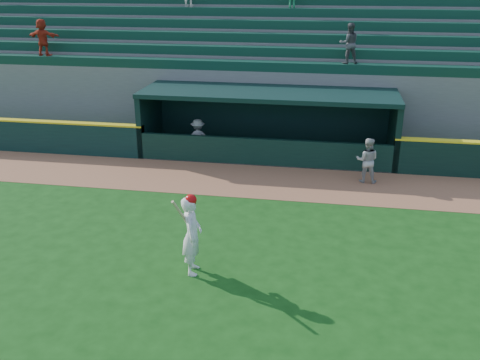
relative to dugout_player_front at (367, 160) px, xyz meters
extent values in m
plane|color=#134411|center=(-3.57, -5.46, -0.76)|extent=(120.00, 120.00, 0.00)
cube|color=#955D3B|center=(-3.57, -0.56, -0.75)|extent=(40.00, 3.00, 0.01)
imported|color=#ABABA5|center=(0.00, 0.00, 0.00)|extent=(0.78, 0.63, 1.51)
imported|color=#979792|center=(-6.13, 1.69, -0.04)|extent=(1.03, 0.76, 1.43)
cube|color=#62625D|center=(-3.57, 2.24, -0.74)|extent=(9.00, 2.60, 0.04)
cube|color=black|center=(-8.17, 2.24, 0.39)|extent=(0.20, 2.60, 2.30)
cube|color=black|center=(1.03, 2.24, 0.39)|extent=(0.20, 2.60, 2.30)
cube|color=black|center=(-3.57, 3.54, 0.39)|extent=(9.40, 0.20, 2.30)
cube|color=black|center=(-3.57, 2.24, 1.62)|extent=(9.40, 2.80, 0.16)
cube|color=black|center=(-3.57, 1.02, -0.26)|extent=(9.00, 0.16, 1.00)
cube|color=brown|center=(-3.57, 3.04, -0.51)|extent=(8.40, 0.45, 0.10)
cube|color=slate|center=(-3.57, 4.07, 0.70)|extent=(34.00, 0.85, 2.91)
cube|color=#0F3828|center=(-3.57, 3.95, 2.33)|extent=(34.00, 0.60, 0.36)
cube|color=slate|center=(-3.57, 4.92, 0.92)|extent=(34.00, 0.85, 3.36)
cube|color=#0F3828|center=(-3.57, 4.80, 2.78)|extent=(34.00, 0.60, 0.36)
cube|color=slate|center=(-3.57, 5.77, 1.15)|extent=(34.00, 0.85, 3.81)
cube|color=#0F3828|center=(-3.57, 5.65, 3.23)|extent=(34.00, 0.60, 0.36)
cube|color=slate|center=(-3.57, 6.62, 1.37)|extent=(34.00, 0.85, 4.26)
cube|color=#0F3828|center=(-3.57, 6.50, 3.68)|extent=(34.00, 0.60, 0.36)
cube|color=slate|center=(-3.57, 7.47, 1.60)|extent=(34.00, 0.85, 4.71)
cube|color=#0F3828|center=(-3.57, 7.35, 4.13)|extent=(34.00, 0.60, 0.36)
cube|color=slate|center=(-3.57, 8.32, 1.82)|extent=(34.00, 0.85, 5.16)
cube|color=#0F3828|center=(-3.57, 8.20, 4.58)|extent=(34.00, 0.60, 0.36)
cube|color=slate|center=(-3.57, 9.17, 2.05)|extent=(34.00, 0.85, 5.61)
cube|color=slate|center=(-3.57, 9.74, 2.05)|extent=(34.50, 0.30, 5.61)
imported|color=#B12E1B|center=(-13.22, 3.97, 3.26)|extent=(1.41, 0.55, 1.49)
imported|color=#484848|center=(-0.75, 3.97, 3.26)|extent=(0.83, 0.71, 1.50)
imported|color=white|center=(-4.21, -6.55, 0.18)|extent=(0.55, 0.75, 1.88)
sphere|color=red|center=(-4.21, -6.55, 1.05)|extent=(0.27, 0.27, 0.27)
cylinder|color=#D1B786|center=(-4.39, -6.77, 0.82)|extent=(0.28, 0.47, 0.76)
camera|label=1|loc=(-1.29, -17.04, 5.74)|focal=40.00mm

